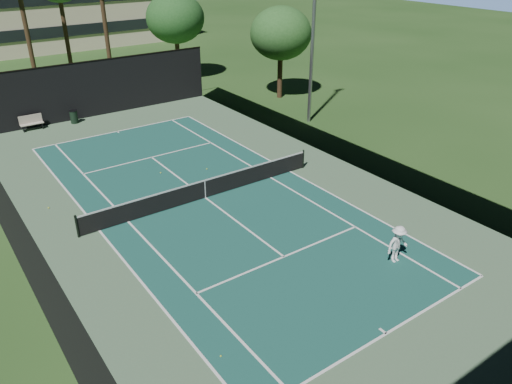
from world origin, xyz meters
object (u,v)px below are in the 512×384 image
tennis_ball_b (161,173)px  trash_bin (74,117)px  player (398,244)px  park_bench (31,122)px  tennis_ball_a (221,356)px  tennis_net (205,188)px  tennis_ball_c (207,169)px  tennis_ball_d (49,208)px

tennis_ball_b → trash_bin: bearing=96.3°
player → park_bench: (-8.10, 24.82, -0.26)m
tennis_ball_a → tennis_ball_b: (4.46, 13.58, 0.01)m
tennis_net → trash_bin: tennis_net is taller
tennis_ball_b → trash_bin: 11.35m
tennis_ball_b → trash_bin: (-1.24, 11.27, 0.44)m
player → trash_bin: (-5.31, 24.52, -0.33)m
tennis_ball_a → park_bench: park_bench is taller
tennis_ball_a → trash_bin: size_ratio=0.06×
player → tennis_ball_c: bearing=102.3°
player → park_bench: 26.11m
park_bench → player: bearing=-71.9°
player → tennis_ball_a: bearing=-173.4°
tennis_ball_d → trash_bin: bearing=67.2°
tennis_ball_c → trash_bin: bearing=106.3°
tennis_net → player: bearing=-69.1°
player → tennis_ball_d: bearing=133.4°
trash_bin → park_bench: bearing=173.9°
trash_bin → tennis_ball_b: bearing=-83.7°
tennis_net → park_bench: (-4.57, 15.59, -0.01)m
park_bench → tennis_ball_d: bearing=-100.3°
tennis_net → tennis_ball_c: 3.53m
player → park_bench: size_ratio=1.08×
tennis_ball_b → tennis_ball_a: bearing=-108.2°
tennis_ball_c → trash_bin: (-3.61, 12.31, 0.44)m
tennis_ball_b → tennis_ball_d: size_ratio=0.99×
tennis_ball_a → park_bench: (0.44, 25.15, 0.52)m
tennis_ball_a → tennis_ball_d: 13.15m
tennis_ball_c → trash_bin: trash_bin is taller
tennis_ball_a → player: bearing=2.2°
tennis_ball_c → tennis_ball_b: bearing=156.4°
tennis_ball_b → player: bearing=-72.9°
tennis_net → tennis_ball_b: 4.09m
player → trash_bin: bearing=106.6°
player → tennis_ball_b: 13.88m
tennis_ball_b → tennis_ball_d: bearing=-174.9°
tennis_ball_d → trash_bin: 12.84m
tennis_ball_b → tennis_ball_c: 2.58m
park_bench → trash_bin: 2.80m
tennis_net → tennis_ball_b: size_ratio=167.42×
tennis_ball_a → trash_bin: 25.07m
park_bench → tennis_net: bearing=-73.7°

